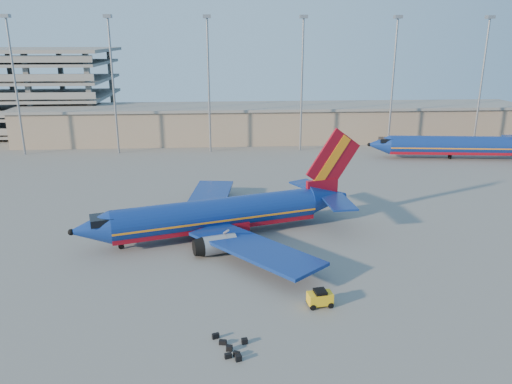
% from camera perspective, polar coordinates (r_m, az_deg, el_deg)
% --- Properties ---
extents(ground, '(220.00, 220.00, 0.00)m').
position_cam_1_polar(ground, '(67.16, -1.64, -4.00)').
color(ground, slate).
rests_on(ground, ground).
extents(terminal_building, '(122.00, 16.00, 8.50)m').
position_cam_1_polar(terminal_building, '(122.78, 1.92, 7.96)').
color(terminal_building, gray).
rests_on(terminal_building, ground).
extents(light_mast_row, '(101.60, 1.60, 28.65)m').
position_cam_1_polar(light_mast_row, '(108.94, -0.05, 13.77)').
color(light_mast_row, gray).
rests_on(light_mast_row, ground).
extents(aircraft_main, '(37.08, 35.13, 12.90)m').
position_cam_1_polar(aircraft_main, '(63.74, -3.79, -2.58)').
color(aircraft_main, navy).
rests_on(aircraft_main, ground).
extents(aircraft_second, '(36.91, 14.30, 12.51)m').
position_cam_1_polar(aircraft_second, '(111.42, 21.87, 4.98)').
color(aircraft_second, navy).
rests_on(aircraft_second, ground).
extents(baggage_tug, '(2.51, 1.73, 1.67)m').
position_cam_1_polar(baggage_tug, '(48.55, 7.32, -11.89)').
color(baggage_tug, yellow).
rests_on(baggage_tug, ground).
extents(luggage_pile, '(3.03, 3.67, 0.51)m').
position_cam_1_polar(luggage_pile, '(42.66, -2.88, -17.34)').
color(luggage_pile, black).
rests_on(luggage_pile, ground).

